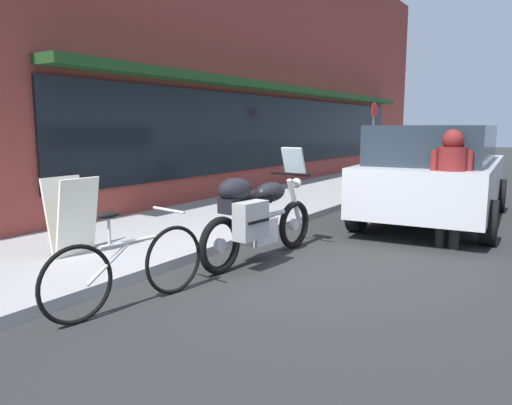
# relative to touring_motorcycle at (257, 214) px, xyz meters

# --- Properties ---
(ground_plane) EXTENTS (80.00, 80.00, 0.00)m
(ground_plane) POSITION_rel_touring_motorcycle_xyz_m (0.04, -0.41, -0.61)
(ground_plane) COLOR #2C2C2C
(storefront_building) EXTENTS (21.84, 0.90, 6.97)m
(storefront_building) POSITION_rel_touring_motorcycle_xyz_m (6.96, 3.59, 2.80)
(storefront_building) COLOR brown
(storefront_building) RESTS_ON ground_plane
(sidewalk_curb) EXTENTS (30.00, 2.77, 0.12)m
(sidewalk_curb) POSITION_rel_touring_motorcycle_xyz_m (9.04, 2.05, -0.55)
(sidewalk_curb) COLOR #A2A2A2
(sidewalk_curb) RESTS_ON ground_plane
(touring_motorcycle) EXTENTS (2.21, 0.62, 1.41)m
(touring_motorcycle) POSITION_rel_touring_motorcycle_xyz_m (0.00, 0.00, 0.00)
(touring_motorcycle) COLOR black
(touring_motorcycle) RESTS_ON ground_plane
(parked_bicycle) EXTENTS (1.75, 0.48, 0.94)m
(parked_bicycle) POSITION_rel_touring_motorcycle_xyz_m (-1.96, 0.17, -0.23)
(parked_bicycle) COLOR black
(parked_bicycle) RESTS_ON ground_plane
(parked_minivan) EXTENTS (4.93, 2.44, 1.71)m
(parked_minivan) POSITION_rel_touring_motorcycle_xyz_m (4.00, -1.24, 0.30)
(parked_minivan) COLOR silver
(parked_minivan) RESTS_ON ground_plane
(pedestrian_walking) EXTENTS (0.50, 0.52, 1.66)m
(pedestrian_walking) POSITION_rel_touring_motorcycle_xyz_m (2.07, -1.85, 0.43)
(pedestrian_walking) COLOR black
(pedestrian_walking) RESTS_ON ground_plane
(sandwich_board_sign) EXTENTS (0.55, 0.42, 0.96)m
(sandwich_board_sign) POSITION_rel_touring_motorcycle_xyz_m (-1.28, 1.88, -0.01)
(sandwich_board_sign) COLOR silver
(sandwich_board_sign) RESTS_ON sidewalk_curb
(parking_sign_pole) EXTENTS (0.44, 0.07, 2.21)m
(parking_sign_pole) POSITION_rel_touring_motorcycle_xyz_m (8.08, 1.38, 0.83)
(parking_sign_pole) COLOR #59595B
(parking_sign_pole) RESTS_ON sidewalk_curb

